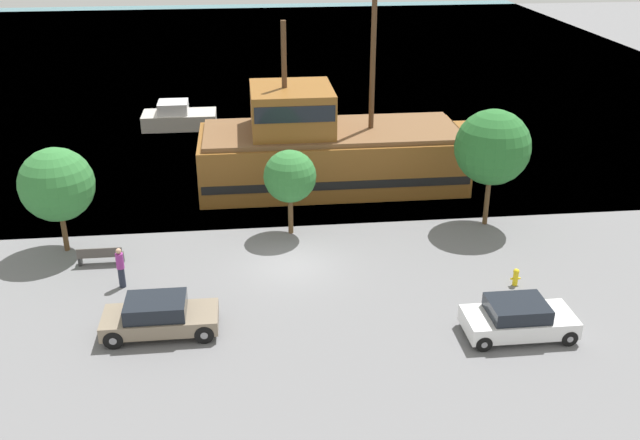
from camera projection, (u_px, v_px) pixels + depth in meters
The scene contains 12 objects.
ground_plane at pixel (292, 265), 31.53m from camera, with size 160.00×160.00×0.00m, color slate.
water_surface at pixel (259, 59), 71.32m from camera, with size 80.00×80.00×0.00m, color teal.
pirate_ship at pixel (328, 150), 39.48m from camera, with size 15.82×5.83×10.13m.
moored_boat_dockside at pixel (179, 117), 49.99m from camera, with size 5.09×2.55×1.85m.
parked_car_curb_front at pixel (518, 319), 26.22m from camera, with size 4.04×1.96×1.40m.
parked_car_curb_mid at pixel (159, 316), 26.33m from camera, with size 4.24×1.91×1.43m.
fire_hydrant at pixel (516, 276), 29.72m from camera, with size 0.42×0.25×0.76m.
bench_promenade_east at pixel (100, 255), 31.38m from camera, with size 1.95×0.45×0.85m.
pedestrian_walking_near at pixel (121, 267), 29.39m from camera, with size 0.32×0.32×1.78m.
tree_row_east at pixel (57, 185), 31.51m from camera, with size 3.31×3.31×4.90m.
tree_row_mideast at pixel (290, 177), 33.33m from camera, with size 2.49×2.49×4.17m.
tree_row_midwest at pixel (492, 147), 33.85m from camera, with size 3.63×3.63×5.81m.
Camera 1 is at (-1.84, -27.83, 14.88)m, focal length 40.00 mm.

